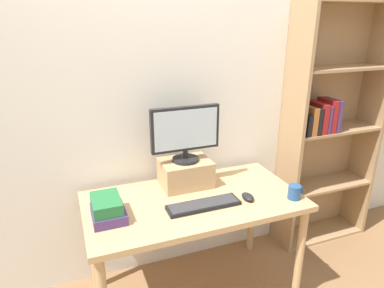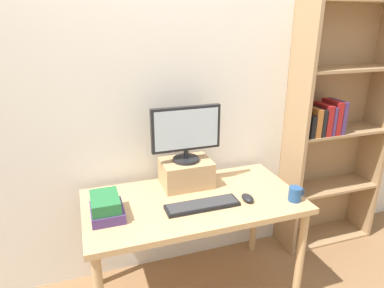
# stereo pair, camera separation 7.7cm
# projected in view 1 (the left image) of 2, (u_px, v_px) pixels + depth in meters

# --- Properties ---
(back_wall) EXTENTS (7.00, 0.08, 2.60)m
(back_wall) POSITION_uv_depth(u_px,v_px,m) (170.00, 93.00, 2.29)
(back_wall) COLOR silver
(back_wall) RESTS_ON ground_plane
(desk) EXTENTS (1.32, 0.69, 0.73)m
(desk) POSITION_uv_depth(u_px,v_px,m) (194.00, 210.00, 2.13)
(desk) COLOR tan
(desk) RESTS_ON ground_plane
(bookshelf_unit) EXTENTS (0.79, 0.28, 1.90)m
(bookshelf_unit) POSITION_uv_depth(u_px,v_px,m) (327.00, 127.00, 2.69)
(bookshelf_unit) COLOR tan
(bookshelf_unit) RESTS_ON ground_plane
(riser_box) EXTENTS (0.32, 0.25, 0.17)m
(riser_box) POSITION_uv_depth(u_px,v_px,m) (186.00, 173.00, 2.25)
(riser_box) COLOR tan
(riser_box) RESTS_ON desk
(computer_monitor) EXTENTS (0.45, 0.17, 0.36)m
(computer_monitor) POSITION_uv_depth(u_px,v_px,m) (185.00, 132.00, 2.15)
(computer_monitor) COLOR black
(computer_monitor) RESTS_ON riser_box
(keyboard) EXTENTS (0.44, 0.12, 0.02)m
(keyboard) POSITION_uv_depth(u_px,v_px,m) (204.00, 205.00, 2.01)
(keyboard) COLOR black
(keyboard) RESTS_ON desk
(computer_mouse) EXTENTS (0.06, 0.10, 0.04)m
(computer_mouse) POSITION_uv_depth(u_px,v_px,m) (248.00, 197.00, 2.09)
(computer_mouse) COLOR black
(computer_mouse) RESTS_ON desk
(book_stack) EXTENTS (0.18, 0.23, 0.12)m
(book_stack) POSITION_uv_depth(u_px,v_px,m) (107.00, 209.00, 1.87)
(book_stack) COLOR #4C336B
(book_stack) RESTS_ON desk
(coffee_mug) EXTENTS (0.11, 0.08, 0.09)m
(coffee_mug) POSITION_uv_depth(u_px,v_px,m) (295.00, 192.00, 2.09)
(coffee_mug) COLOR #234C84
(coffee_mug) RESTS_ON desk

